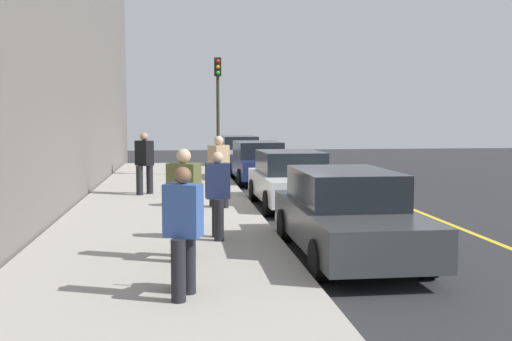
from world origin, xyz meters
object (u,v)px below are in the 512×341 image
Objects in this scene: parked_car_navy at (258,162)px; pedestrian_navy_coat at (218,193)px; pedestrian_black_coat at (144,162)px; rolling_suitcase at (180,268)px; parked_car_white at (291,179)px; traffic_light_pole at (218,97)px; parked_car_charcoal at (346,214)px; parked_car_silver at (240,152)px; pedestrian_blue_coat at (183,228)px; pedestrian_olive_coat at (184,201)px; pedestrian_tan_coat at (219,169)px.

parked_car_navy is 2.83× the size of pedestrian_navy_coat.
pedestrian_black_coat is 10.17m from rolling_suitcase.
pedestrian_black_coat reaches higher than parked_car_white.
pedestrian_navy_coat is 1.78× the size of rolling_suitcase.
parked_car_white is at bearing 11.47° from traffic_light_pole.
parked_car_white is 7.98m from traffic_light_pole.
pedestrian_navy_coat is (-1.10, -2.17, 0.27)m from parked_car_charcoal.
pedestrian_black_coat is (-7.90, -3.92, 0.37)m from parked_car_charcoal.
parked_car_silver is at bearing 172.28° from rolling_suitcase.
traffic_light_pole is (-12.16, 0.76, 2.18)m from pedestrian_navy_coat.
pedestrian_blue_coat reaches higher than pedestrian_navy_coat.
pedestrian_navy_coat is at bearing -3.58° from traffic_light_pole.
pedestrian_blue_coat is at bearing -10.18° from pedestrian_navy_coat.
parked_car_silver and parked_car_navy have the same top height.
pedestrian_black_coat is at bearing -174.05° from pedestrian_blue_coat.
traffic_light_pole is (-1.10, -1.43, 2.45)m from parked_car_navy.
parked_car_silver reaches higher than rolling_suitcase.
pedestrian_navy_coat is at bearing 158.04° from pedestrian_olive_coat.
pedestrian_blue_coat is 0.71m from rolling_suitcase.
rolling_suitcase is at bearing -5.43° from traffic_light_pole.
pedestrian_tan_coat is at bearing -7.76° from parked_car_silver.
parked_car_navy is 6.34m from parked_car_white.
parked_car_navy is 11.27m from pedestrian_navy_coat.
pedestrian_black_coat is at bearing -165.59° from pedestrian_navy_coat.
pedestrian_tan_coat is at bearing -15.22° from parked_car_navy.
pedestrian_black_coat is 6.27m from traffic_light_pole.
rolling_suitcase is (3.29, -0.71, -0.59)m from pedestrian_navy_coat.
pedestrian_navy_coat reaches higher than parked_car_navy.
parked_car_white is at bearing 62.55° from pedestrian_black_coat.
parked_car_navy is at bearing 179.94° from parked_car_charcoal.
parked_car_charcoal is 2.60× the size of pedestrian_tan_coat.
pedestrian_tan_coat reaches higher than pedestrian_navy_coat.
parked_car_charcoal is 2.86× the size of pedestrian_navy_coat.
parked_car_silver is at bearing 172.55° from pedestrian_blue_coat.
pedestrian_black_coat is at bearing -19.82° from parked_car_silver.
pedestrian_navy_coat is at bearing 169.82° from pedestrian_blue_coat.
pedestrian_olive_coat is 1.07× the size of pedestrian_blue_coat.
pedestrian_blue_coat is (2.09, -0.02, -0.06)m from pedestrian_olive_coat.
pedestrian_black_coat reaches higher than pedestrian_navy_coat.
parked_car_navy is 14.99m from pedestrian_blue_coat.
parked_car_navy is 2.57× the size of pedestrian_tan_coat.
pedestrian_blue_coat is at bearing -0.63° from pedestrian_olive_coat.
parked_car_white is at bearing 155.22° from pedestrian_olive_coat.
pedestrian_black_coat is (-8.38, -1.11, 0.02)m from pedestrian_olive_coat.
parked_car_silver is 2.49× the size of pedestrian_black_coat.
parked_car_white is 8.88m from pedestrian_blue_coat.
pedestrian_olive_coat is 1.85m from rolling_suitcase.
pedestrian_black_coat reaches higher than rolling_suitcase.
pedestrian_blue_coat is (7.67, -0.93, -0.07)m from pedestrian_tan_coat.
parked_car_white is 5.24m from pedestrian_navy_coat.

